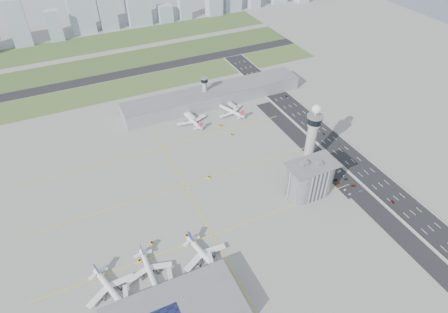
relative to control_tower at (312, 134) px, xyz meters
name	(u,v)px	position (x,y,z in m)	size (l,w,h in m)	color
ground	(242,194)	(-72.00, -8.00, -35.04)	(1000.00, 1000.00, 0.00)	#99968E
grass_strip_0	(145,83)	(-92.00, 217.00, -35.00)	(480.00, 50.00, 0.08)	#4E6530
grass_strip_1	(130,60)	(-92.00, 292.00, -35.00)	(480.00, 60.00, 0.08)	#3C5428
grass_strip_2	(117,40)	(-92.00, 372.00, -35.00)	(480.00, 70.00, 0.08)	#475F2D
runway	(137,71)	(-92.00, 254.00, -34.98)	(480.00, 22.00, 0.10)	black
highway	(349,157)	(43.00, -8.00, -34.99)	(28.00, 500.00, 0.10)	black
barrier_left	(337,161)	(29.00, -8.00, -34.44)	(0.60, 500.00, 1.20)	#9E9E99
barrier_right	(360,153)	(57.00, -8.00, -34.44)	(0.60, 500.00, 1.20)	#9E9E99
landside_road	(334,171)	(18.00, -18.00, -35.00)	(18.00, 260.00, 0.08)	black
parking_lot	(341,180)	(16.00, -30.00, -34.99)	(20.00, 44.00, 0.10)	black
taxiway_line_h_0	(213,235)	(-112.00, -38.00, -35.04)	(260.00, 0.60, 0.01)	yellow
taxiway_line_h_1	(185,185)	(-112.00, 22.00, -35.04)	(260.00, 0.60, 0.01)	yellow
taxiway_line_h_2	(163,147)	(-112.00, 82.00, -35.04)	(260.00, 0.60, 0.01)	yellow
taxiway_line_v	(185,185)	(-112.00, 22.00, -35.04)	(0.60, 260.00, 0.01)	yellow
control_tower	(312,134)	(0.00, 0.00, 0.00)	(14.00, 14.00, 64.50)	#ADAAA5
secondary_tower	(205,88)	(-42.00, 142.00, -16.24)	(8.60, 8.60, 31.90)	#ADAAA5
admin_building	(310,179)	(-20.01, -30.00, -19.74)	(42.00, 24.00, 33.50)	#B2B2B7
terminal_pier	(214,96)	(-32.00, 140.00, -27.14)	(210.00, 32.00, 15.80)	gray
airplane_near_a	(110,288)	(-191.66, -53.47, -29.35)	(40.66, 34.56, 11.38)	white
airplane_near_b	(149,270)	(-164.79, -50.80, -29.66)	(38.45, 32.68, 10.77)	white
airplane_near_c	(205,255)	(-125.66, -55.97, -29.22)	(41.61, 35.37, 11.65)	white
airplane_far_a	(191,118)	(-70.85, 111.57, -29.28)	(41.18, 35.00, 11.53)	white
airplane_far_b	(230,109)	(-25.23, 109.83, -29.45)	(39.94, 33.95, 11.18)	white
jet_bridge_near_0	(127,306)	(-185.00, -69.00, -32.19)	(14.00, 3.00, 5.70)	silver
jet_bridge_near_1	(172,288)	(-155.00, -69.00, -32.19)	(14.00, 3.00, 5.70)	silver
jet_bridge_near_2	(214,271)	(-125.00, -69.00, -32.19)	(14.00, 3.00, 5.70)	silver
jet_bridge_far_0	(188,114)	(-70.00, 124.00, -32.19)	(14.00, 3.00, 5.70)	silver
jet_bridge_far_1	(229,104)	(-20.00, 124.00, -32.19)	(14.00, 3.00, 5.70)	silver
tug_0	(139,261)	(-168.76, -37.74, -34.10)	(2.23, 3.25, 1.89)	yellow
tug_1	(152,243)	(-156.28, -26.11, -34.16)	(2.07, 3.02, 1.75)	#DFBA0B
tug_2	(187,236)	(-130.37, -30.69, -34.19)	(2.02, 2.94, 1.71)	gold
tug_3	(209,177)	(-89.61, 21.99, -34.23)	(1.93, 2.81, 1.63)	yellow
tug_4	(232,135)	(-42.44, 70.99, -34.14)	(2.14, 3.11, 1.81)	gold
tug_5	(220,126)	(-46.35, 91.03, -34.12)	(2.18, 3.17, 1.84)	orange
car_lot_0	(350,194)	(10.90, -47.95, -34.49)	(1.31, 3.25, 1.11)	white
car_lot_1	(346,190)	(10.78, -42.31, -34.47)	(1.21, 3.46, 1.14)	gray
car_lot_2	(338,183)	(10.10, -32.56, -34.40)	(2.13, 4.62, 1.28)	#9A300A
car_lot_3	(335,180)	(10.82, -28.45, -34.41)	(1.75, 4.32, 1.25)	black
car_lot_4	(330,175)	(10.83, -21.17, -34.48)	(1.33, 3.30, 1.12)	navy
car_lot_5	(325,170)	(10.64, -13.83, -34.40)	(1.36, 3.91, 1.29)	silver
car_lot_6	(361,191)	(21.29, -49.28, -34.44)	(1.98, 4.29, 1.19)	gray
car_lot_7	(353,186)	(20.31, -41.23, -34.41)	(1.76, 4.33, 1.26)	maroon
car_lot_8	(346,179)	(19.85, -31.75, -34.43)	(1.45, 3.60, 1.23)	black
car_lot_9	(345,176)	(21.68, -27.78, -34.41)	(1.33, 3.80, 1.25)	navy
car_lot_10	(339,171)	(20.96, -20.96, -34.39)	(2.16, 4.68, 1.30)	white
car_lot_11	(334,165)	(21.77, -11.91, -34.39)	(1.82, 4.49, 1.30)	gray
car_hw_0	(393,202)	(36.58, -70.43, -34.42)	(1.47, 3.66, 1.25)	#7C0905
car_hw_1	(324,134)	(43.92, 32.20, -34.49)	(1.17, 3.36, 1.11)	black
car_hw_2	(286,96)	(50.30, 113.34, -34.47)	(1.90, 4.13, 1.15)	navy
car_hw_4	(253,78)	(36.44, 170.02, -34.48)	(1.33, 3.31, 1.13)	#939398
skyline_bldg_5	(17,23)	(-222.11, 411.66, -1.60)	(25.49, 20.39, 66.89)	#9EADC1
skyline_bldg_6	(54,25)	(-174.68, 409.90, -12.44)	(20.04, 16.03, 45.20)	#9EADC1
skyline_bldg_7	(80,12)	(-131.44, 428.89, -4.43)	(35.76, 28.61, 61.22)	#9EADC1
skyline_bldg_8	(105,2)	(-91.42, 423.56, 6.65)	(26.33, 21.06, 83.39)	#9EADC1
skyline_bldg_9	(137,5)	(-41.73, 424.32, -3.99)	(36.96, 29.57, 62.11)	#9EADC1
skyline_bldg_10	(165,13)	(1.27, 415.68, -21.17)	(23.01, 18.41, 27.75)	#9EADC1
skyline_bldg_11	(185,7)	(36.28, 415.34, -15.56)	(20.22, 16.18, 38.97)	#9EADC1
skyline_bldg_12	(214,1)	(90.17, 413.29, -11.60)	(26.14, 20.92, 46.89)	#9EADC1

